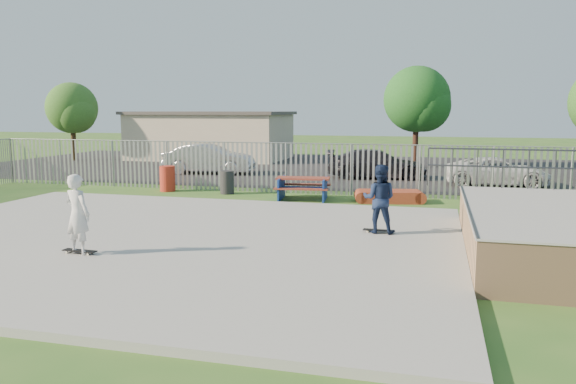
% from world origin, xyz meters
% --- Properties ---
extents(ground, '(120.00, 120.00, 0.00)m').
position_xyz_m(ground, '(0.00, 0.00, 0.00)').
color(ground, '#2F6021').
rests_on(ground, ground).
extents(concrete_slab, '(15.00, 12.00, 0.15)m').
position_xyz_m(concrete_slab, '(0.00, 0.00, 0.07)').
color(concrete_slab, '#9D9D98').
rests_on(concrete_slab, ground).
extents(quarter_pipe, '(5.50, 7.05, 2.19)m').
position_xyz_m(quarter_pipe, '(9.50, 1.04, 0.56)').
color(quarter_pipe, tan).
rests_on(quarter_pipe, ground).
extents(fence, '(26.04, 16.02, 2.00)m').
position_xyz_m(fence, '(1.00, 4.59, 1.00)').
color(fence, gray).
rests_on(fence, ground).
extents(picnic_table, '(2.12, 1.81, 0.83)m').
position_xyz_m(picnic_table, '(2.04, 7.57, 0.42)').
color(picnic_table, maroon).
rests_on(picnic_table, ground).
extents(funbox, '(2.24, 1.43, 0.42)m').
position_xyz_m(funbox, '(5.20, 7.77, 0.21)').
color(funbox, maroon).
rests_on(funbox, ground).
extents(trash_bin_red, '(0.62, 0.62, 1.03)m').
position_xyz_m(trash_bin_red, '(-3.83, 8.27, 0.52)').
color(trash_bin_red, '#AD2A1A').
rests_on(trash_bin_red, ground).
extents(trash_bin_grey, '(0.55, 0.55, 0.92)m').
position_xyz_m(trash_bin_grey, '(-1.20, 8.20, 0.46)').
color(trash_bin_grey, '#242427').
rests_on(trash_bin_grey, ground).
extents(parking_lot, '(40.00, 18.00, 0.02)m').
position_xyz_m(parking_lot, '(0.00, 19.00, 0.01)').
color(parking_lot, black).
rests_on(parking_lot, ground).
extents(car_silver, '(4.81, 2.21, 1.53)m').
position_xyz_m(car_silver, '(-4.61, 14.53, 0.78)').
color(car_silver, '#B7B7BC').
rests_on(car_silver, parking_lot).
extents(car_dark, '(5.01, 2.63, 1.38)m').
position_xyz_m(car_dark, '(4.01, 14.73, 0.71)').
color(car_dark, black).
rests_on(car_dark, parking_lot).
extents(car_white, '(4.54, 2.28, 1.23)m').
position_xyz_m(car_white, '(9.39, 13.37, 0.64)').
color(car_white, silver).
rests_on(car_white, parking_lot).
extents(building, '(10.40, 6.40, 3.20)m').
position_xyz_m(building, '(-8.00, 23.00, 1.61)').
color(building, beige).
rests_on(building, ground).
extents(tree_left, '(3.29, 3.29, 5.08)m').
position_xyz_m(tree_left, '(-16.21, 19.50, 3.41)').
color(tree_left, '#43311A').
rests_on(tree_left, ground).
extents(tree_mid, '(3.75, 3.75, 5.78)m').
position_xyz_m(tree_mid, '(5.61, 20.55, 3.89)').
color(tree_mid, '#3B2117').
rests_on(tree_mid, ground).
extents(skateboard_a, '(0.81, 0.23, 0.08)m').
position_xyz_m(skateboard_a, '(5.40, 1.85, 0.19)').
color(skateboard_a, black).
rests_on(skateboard_a, concrete_slab).
extents(skateboard_b, '(0.81, 0.25, 0.08)m').
position_xyz_m(skateboard_b, '(-0.79, -2.00, 0.19)').
color(skateboard_b, black).
rests_on(skateboard_b, concrete_slab).
extents(skater_navy, '(0.88, 0.70, 1.77)m').
position_xyz_m(skater_navy, '(5.40, 1.85, 1.04)').
color(skater_navy, '#14203F').
rests_on(skater_navy, concrete_slab).
extents(skater_white, '(0.73, 0.56, 1.77)m').
position_xyz_m(skater_white, '(-0.79, -2.00, 1.04)').
color(skater_white, silver).
rests_on(skater_white, concrete_slab).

